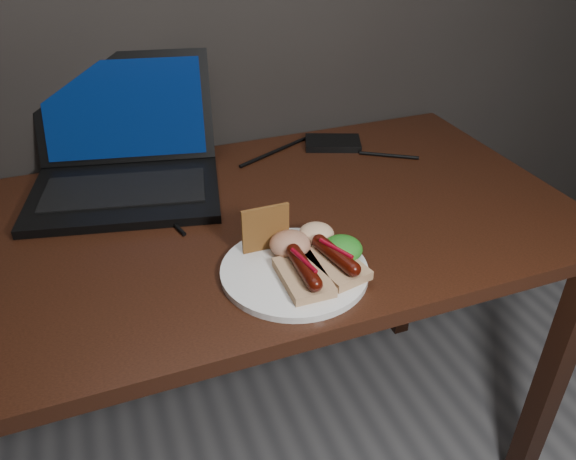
% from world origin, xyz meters
% --- Properties ---
extents(desk, '(1.40, 0.70, 0.75)m').
position_xyz_m(desk, '(0.00, 1.38, 0.66)').
color(desk, '#37180D').
rests_on(desk, ground).
extents(laptop, '(0.45, 0.42, 0.25)m').
position_xyz_m(laptop, '(-0.15, 1.61, 0.80)').
color(laptop, black).
rests_on(laptop, desk).
extents(hard_drive, '(0.15, 0.13, 0.02)m').
position_xyz_m(hard_drive, '(0.34, 1.63, 0.76)').
color(hard_drive, black).
rests_on(hard_drive, desk).
extents(desk_cables, '(1.01, 0.34, 0.01)m').
position_xyz_m(desk_cables, '(-0.02, 1.52, 0.75)').
color(desk_cables, black).
rests_on(desk_cables, desk).
extents(plate, '(0.29, 0.29, 0.01)m').
position_xyz_m(plate, '(0.07, 1.18, 0.76)').
color(plate, white).
rests_on(plate, desk).
extents(bread_sausage_center, '(0.07, 0.12, 0.04)m').
position_xyz_m(bread_sausage_center, '(0.07, 1.14, 0.78)').
color(bread_sausage_center, tan).
rests_on(bread_sausage_center, plate).
extents(bread_sausage_right, '(0.09, 0.13, 0.04)m').
position_xyz_m(bread_sausage_right, '(0.13, 1.15, 0.78)').
color(bread_sausage_right, tan).
rests_on(bread_sausage_right, plate).
extents(crispbread, '(0.08, 0.01, 0.08)m').
position_xyz_m(crispbread, '(0.04, 1.25, 0.80)').
color(crispbread, '#975629').
rests_on(crispbread, plate).
extents(salad_greens, '(0.07, 0.07, 0.04)m').
position_xyz_m(salad_greens, '(0.15, 1.18, 0.78)').
color(salad_greens, '#205E12').
rests_on(salad_greens, plate).
extents(salsa_mound, '(0.07, 0.07, 0.04)m').
position_xyz_m(salsa_mound, '(0.08, 1.22, 0.78)').
color(salsa_mound, maroon).
rests_on(salsa_mound, plate).
extents(coleslaw_mound, '(0.06, 0.06, 0.04)m').
position_xyz_m(coleslaw_mound, '(0.13, 1.24, 0.78)').
color(coleslaw_mound, beige).
rests_on(coleslaw_mound, plate).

